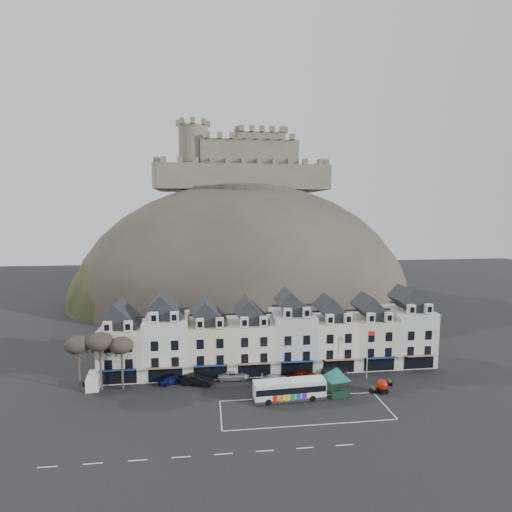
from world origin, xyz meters
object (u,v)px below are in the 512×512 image
at_px(white_van, 94,381).
at_px(car_white, 276,379).
at_px(bus, 289,389).
at_px(red_buoy, 382,386).
at_px(car_navy, 172,379).
at_px(car_maroon, 302,375).
at_px(flagpole, 368,351).
at_px(car_black, 197,380).
at_px(car_silver, 233,375).
at_px(car_charcoal, 334,370).
at_px(bus_shelter, 337,373).

relative_size(white_van, car_white, 0.97).
distance_m(bus, car_white, 5.64).
relative_size(red_buoy, car_navy, 0.46).
bearing_deg(car_white, car_maroon, -74.73).
height_order(car_navy, car_maroon, car_maroon).
relative_size(flagpole, car_navy, 1.84).
height_order(white_van, car_white, white_van).
relative_size(car_white, car_maroon, 1.01).
relative_size(car_black, car_silver, 0.99).
height_order(flagpole, car_charcoal, flagpole).
bearing_deg(car_black, car_navy, 91.61).
bearing_deg(car_charcoal, flagpole, -129.28).
bearing_deg(car_white, white_van, 91.13).
height_order(red_buoy, car_maroon, red_buoy).
distance_m(white_van, car_black, 15.19).
relative_size(bus_shelter, car_white, 1.40).
xyz_separation_m(red_buoy, car_white, (-14.64, 4.96, -0.35)).
relative_size(car_maroon, car_charcoal, 1.04).
distance_m(bus_shelter, car_navy, 24.55).
bearing_deg(bus_shelter, car_black, 153.95).
height_order(bus, flagpole, flagpole).
distance_m(bus_shelter, car_black, 20.67).
bearing_deg(red_buoy, white_van, 170.51).
relative_size(red_buoy, white_van, 0.45).
bearing_deg(car_white, flagpole, -84.58).
bearing_deg(red_buoy, car_charcoal, 123.81).
distance_m(car_white, car_charcoal, 10.08).
height_order(red_buoy, flagpole, flagpole).
bearing_deg(bus, car_white, 96.95).
distance_m(car_navy, car_black, 3.89).
relative_size(bus_shelter, car_navy, 1.47).
bearing_deg(car_silver, bus_shelter, -114.29).
relative_size(bus, car_maroon, 2.29).
xyz_separation_m(car_navy, car_white, (15.60, -1.89, -0.07)).
relative_size(car_navy, car_maroon, 0.96).
distance_m(bus_shelter, car_maroon, 6.99).
height_order(car_black, car_white, car_black).
bearing_deg(car_maroon, red_buoy, -141.61).
bearing_deg(car_black, car_silver, -58.78).
distance_m(white_van, car_silver, 20.72).
height_order(white_van, car_navy, white_van).
bearing_deg(car_navy, car_white, -120.75).
xyz_separation_m(car_black, car_white, (11.85, -0.84, -0.14)).
relative_size(flagpole, car_silver, 1.61).
bearing_deg(white_van, car_maroon, -9.39).
height_order(car_maroon, car_charcoal, car_maroon).
relative_size(red_buoy, car_charcoal, 0.46).
distance_m(car_white, car_maroon, 4.30).
xyz_separation_m(flagpole, white_van, (-41.49, 1.99, -3.50)).
bearing_deg(bus, car_black, 150.67).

